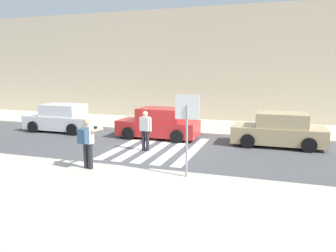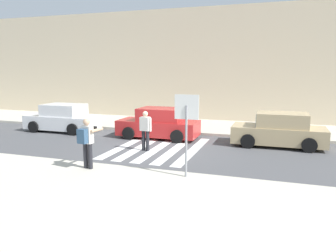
{
  "view_description": "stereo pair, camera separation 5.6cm",
  "coord_description": "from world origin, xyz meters",
  "px_view_note": "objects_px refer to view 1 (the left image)",
  "views": [
    {
      "loc": [
        4.93,
        -13.24,
        3.47
      ],
      "look_at": [
        0.6,
        -0.2,
        1.1
      ],
      "focal_mm": 35.0,
      "sensor_mm": 36.0,
      "label": 1
    },
    {
      "loc": [
        4.98,
        -13.23,
        3.47
      ],
      "look_at": [
        0.6,
        -0.2,
        1.1
      ],
      "focal_mm": 35.0,
      "sensor_mm": 36.0,
      "label": 2
    }
  ],
  "objects_px": {
    "pedestrian_crossing": "(145,129)",
    "parked_car_tan": "(279,131)",
    "parked_car_white": "(62,119)",
    "photographer_with_backpack": "(87,139)",
    "parked_car_red": "(159,124)",
    "stop_sign": "(187,117)"
  },
  "relations": [
    {
      "from": "pedestrian_crossing",
      "to": "parked_car_tan",
      "type": "distance_m",
      "value": 6.12
    },
    {
      "from": "parked_car_tan",
      "to": "parked_car_white",
      "type": "bearing_deg",
      "value": 180.0
    },
    {
      "from": "photographer_with_backpack",
      "to": "parked_car_tan",
      "type": "relative_size",
      "value": 0.42
    },
    {
      "from": "pedestrian_crossing",
      "to": "parked_car_tan",
      "type": "xyz_separation_m",
      "value": [
        5.47,
        2.72,
        -0.25
      ]
    },
    {
      "from": "parked_car_red",
      "to": "parked_car_white",
      "type": "bearing_deg",
      "value": -180.0
    },
    {
      "from": "parked_car_red",
      "to": "parked_car_tan",
      "type": "bearing_deg",
      "value": -0.0
    },
    {
      "from": "pedestrian_crossing",
      "to": "parked_car_white",
      "type": "distance_m",
      "value": 6.79
    },
    {
      "from": "photographer_with_backpack",
      "to": "parked_car_tan",
      "type": "height_order",
      "value": "photographer_with_backpack"
    },
    {
      "from": "photographer_with_backpack",
      "to": "parked_car_tan",
      "type": "distance_m",
      "value": 8.75
    },
    {
      "from": "parked_car_white",
      "to": "parked_car_tan",
      "type": "bearing_deg",
      "value": 0.0
    },
    {
      "from": "pedestrian_crossing",
      "to": "parked_car_white",
      "type": "xyz_separation_m",
      "value": [
        -6.21,
        2.72,
        -0.25
      ]
    },
    {
      "from": "parked_car_white",
      "to": "parked_car_red",
      "type": "height_order",
      "value": "same"
    },
    {
      "from": "photographer_with_backpack",
      "to": "parked_car_white",
      "type": "height_order",
      "value": "photographer_with_backpack"
    },
    {
      "from": "stop_sign",
      "to": "parked_car_red",
      "type": "distance_m",
      "value": 6.82
    },
    {
      "from": "parked_car_white",
      "to": "parked_car_tan",
      "type": "xyz_separation_m",
      "value": [
        11.69,
        0.0,
        0.0
      ]
    },
    {
      "from": "stop_sign",
      "to": "photographer_with_backpack",
      "type": "height_order",
      "value": "stop_sign"
    },
    {
      "from": "parked_car_white",
      "to": "parked_car_tan",
      "type": "relative_size",
      "value": 1.0
    },
    {
      "from": "pedestrian_crossing",
      "to": "parked_car_tan",
      "type": "height_order",
      "value": "pedestrian_crossing"
    },
    {
      "from": "stop_sign",
      "to": "photographer_with_backpack",
      "type": "relative_size",
      "value": 1.5
    },
    {
      "from": "pedestrian_crossing",
      "to": "parked_car_white",
      "type": "relative_size",
      "value": 0.42
    },
    {
      "from": "photographer_with_backpack",
      "to": "pedestrian_crossing",
      "type": "relative_size",
      "value": 1.0
    },
    {
      "from": "parked_car_white",
      "to": "parked_car_red",
      "type": "distance_m",
      "value": 5.84
    }
  ]
}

